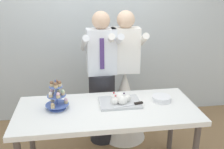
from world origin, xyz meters
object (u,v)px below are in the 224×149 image
at_px(plate_stack, 162,98).
at_px(person_groom, 102,87).
at_px(main_cake_tray, 120,100).
at_px(dessert_table, 107,115).
at_px(cupcake_stand, 57,97).
at_px(person_bride, 124,96).

distance_m(plate_stack, person_groom, 0.80).
bearing_deg(person_groom, main_cake_tray, -77.09).
bearing_deg(plate_stack, dessert_table, -171.76).
relative_size(dessert_table, cupcake_stand, 5.90).
relative_size(main_cake_tray, person_bride, 0.26).
xyz_separation_m(dessert_table, plate_stack, (0.59, 0.09, 0.10)).
distance_m(dessert_table, person_bride, 0.75).
height_order(dessert_table, main_cake_tray, main_cake_tray).
bearing_deg(cupcake_stand, dessert_table, -7.57).
distance_m(dessert_table, cupcake_stand, 0.53).
relative_size(plate_stack, person_groom, 0.12).
distance_m(cupcake_stand, plate_stack, 1.08).
distance_m(dessert_table, person_groom, 0.64).
bearing_deg(cupcake_stand, main_cake_tray, 1.48).
bearing_deg(main_cake_tray, plate_stack, 0.55).
height_order(person_groom, person_bride, same).
height_order(dessert_table, plate_stack, plate_stack).
distance_m(main_cake_tray, plate_stack, 0.45).
height_order(cupcake_stand, person_bride, person_bride).
bearing_deg(plate_stack, person_bride, 115.79).
bearing_deg(main_cake_tray, person_bride, 74.51).
bearing_deg(cupcake_stand, person_bride, 37.19).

